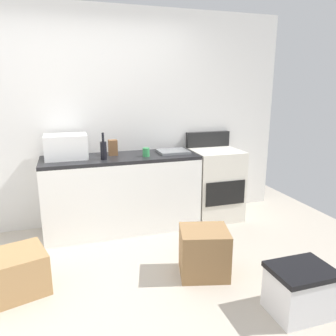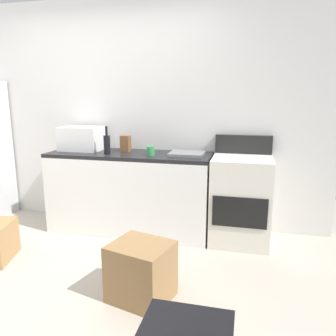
% 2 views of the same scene
% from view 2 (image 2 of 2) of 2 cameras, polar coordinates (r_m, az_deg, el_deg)
% --- Properties ---
extents(ground_plane, '(6.00, 6.00, 0.00)m').
position_cam_2_polar(ground_plane, '(3.05, -20.27, -18.05)').
color(ground_plane, '#B2A899').
extents(wall_back, '(5.00, 0.10, 2.60)m').
position_cam_2_polar(wall_back, '(4.02, -9.23, 9.22)').
color(wall_back, silver).
rests_on(wall_back, ground_plane).
extents(kitchen_counter, '(1.80, 0.60, 0.90)m').
position_cam_2_polar(kitchen_counter, '(3.73, -6.61, -4.21)').
color(kitchen_counter, white).
rests_on(kitchen_counter, ground_plane).
extents(stove_oven, '(0.60, 0.61, 1.10)m').
position_cam_2_polar(stove_oven, '(3.51, 12.54, -5.20)').
color(stove_oven, silver).
rests_on(stove_oven, ground_plane).
extents(microwave, '(0.46, 0.34, 0.27)m').
position_cam_2_polar(microwave, '(3.91, -14.78, 5.00)').
color(microwave, white).
rests_on(microwave, kitchen_counter).
extents(sink_basin, '(0.36, 0.32, 0.03)m').
position_cam_2_polar(sink_basin, '(3.46, 3.31, 2.50)').
color(sink_basin, slate).
rests_on(sink_basin, kitchen_counter).
extents(wine_bottle, '(0.07, 0.07, 0.30)m').
position_cam_2_polar(wine_bottle, '(3.58, -10.61, 4.16)').
color(wine_bottle, black).
rests_on(wine_bottle, kitchen_counter).
extents(coffee_mug, '(0.08, 0.08, 0.10)m').
position_cam_2_polar(coffee_mug, '(3.43, -3.05, 3.00)').
color(coffee_mug, '#338C4C').
rests_on(coffee_mug, kitchen_counter).
extents(knife_block, '(0.10, 0.10, 0.18)m').
position_cam_2_polar(knife_block, '(3.72, -7.40, 4.26)').
color(knife_block, brown).
rests_on(knife_block, kitchen_counter).
extents(cardboard_box_large, '(0.51, 0.48, 0.44)m').
position_cam_2_polar(cardboard_box_large, '(2.58, -4.71, -17.54)').
color(cardboard_box_large, olive).
rests_on(cardboard_box_large, ground_plane).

